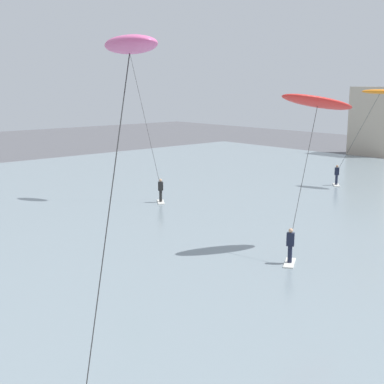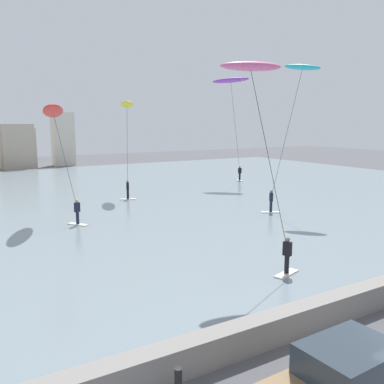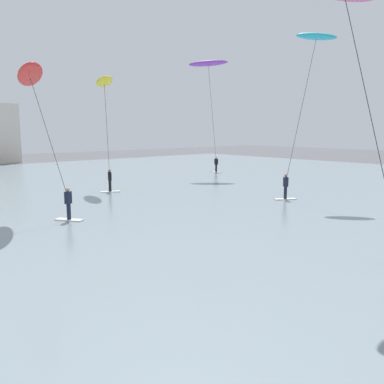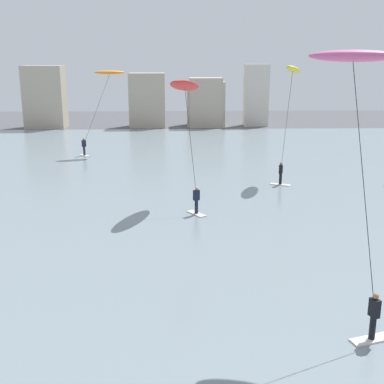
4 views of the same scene
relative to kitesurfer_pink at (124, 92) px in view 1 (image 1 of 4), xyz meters
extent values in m
cube|color=#B7A893|center=(-22.25, 49.84, -3.95)|extent=(5.00, 3.41, 7.84)
cylinder|color=#333333|center=(0.25, -0.71, -2.91)|extent=(0.69, 1.92, 7.55)
ellipsoid|color=pink|center=(-0.08, 0.24, 1.01)|extent=(2.89, 1.73, 0.47)
cube|color=silver|center=(-13.97, 29.86, -7.74)|extent=(1.23, 1.36, 0.06)
cylinder|color=#191E33|center=(-13.97, 29.86, -7.32)|extent=(0.20, 0.20, 0.78)
cube|color=#191E33|center=(-13.97, 29.86, -6.63)|extent=(0.40, 0.39, 0.60)
sphere|color=#9E7051|center=(-13.97, 29.86, -6.22)|extent=(0.20, 0.20, 0.20)
cylinder|color=#333333|center=(-12.75, 30.60, -3.59)|extent=(2.47, 1.52, 6.20)
ellipsoid|color=orange|center=(-11.53, 31.34, -0.35)|extent=(2.92, 1.64, 0.38)
cube|color=silver|center=(-4.45, 11.81, -7.74)|extent=(1.12, 1.42, 0.06)
cylinder|color=#191E33|center=(-4.45, 11.81, -7.32)|extent=(0.20, 0.20, 0.78)
cube|color=#191E33|center=(-4.45, 11.81, -6.63)|extent=(0.40, 0.37, 0.60)
sphere|color=tan|center=(-4.45, 11.81, -6.22)|extent=(0.20, 0.20, 0.20)
cylinder|color=#333333|center=(-4.74, 13.02, -3.73)|extent=(0.62, 2.44, 5.92)
ellipsoid|color=red|center=(-5.03, 14.23, -0.63)|extent=(2.51, 4.03, 1.29)
cube|color=silver|center=(-18.34, 15.36, -7.74)|extent=(1.41, 1.15, 0.06)
cylinder|color=black|center=(-18.34, 15.36, -7.32)|extent=(0.20, 0.20, 0.78)
cube|color=black|center=(-18.34, 15.36, -6.63)|extent=(0.37, 0.40, 0.60)
sphere|color=tan|center=(-18.34, 15.36, -6.22)|extent=(0.20, 0.20, 0.20)
cylinder|color=#333333|center=(-19.43, 14.89, -1.95)|extent=(2.21, 0.95, 9.48)
ellipsoid|color=green|center=(-20.52, 14.43, 2.94)|extent=(2.80, 2.08, 0.80)
camera|label=1|loc=(9.78, -6.69, 0.16)|focal=49.78mm
camera|label=2|loc=(-11.93, -14.36, -1.32)|focal=39.69mm
camera|label=3|loc=(-12.92, -6.69, -3.33)|focal=37.68mm
camera|label=4|loc=(-5.63, -15.65, 0.97)|focal=46.81mm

